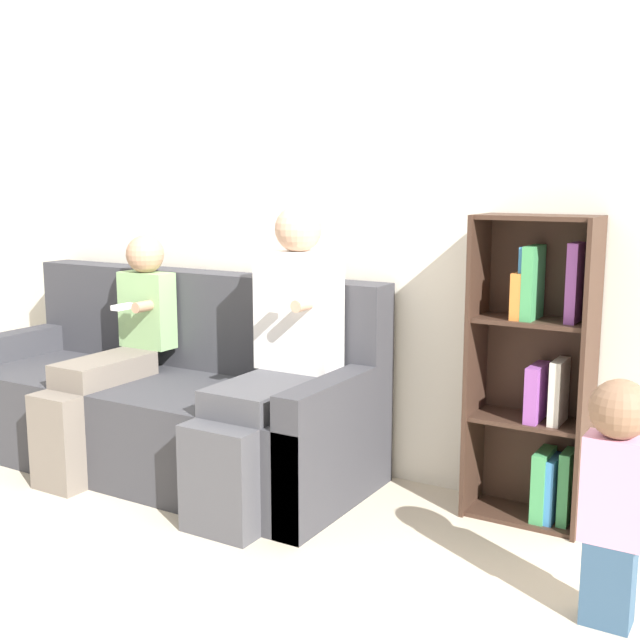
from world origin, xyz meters
name	(u,v)px	position (x,y,z in m)	size (l,w,h in m)	color
ground_plane	(148,514)	(0.00, 0.00, 0.00)	(14.00, 14.00, 0.00)	beige
back_wall	(272,200)	(0.00, 0.93, 1.27)	(10.00, 0.06, 2.55)	silver
couch	(167,403)	(-0.34, 0.51, 0.31)	(2.08, 0.80, 0.92)	#38383D
adult_seated	(274,355)	(0.37, 0.39, 0.65)	(0.37, 0.75, 1.27)	#47474C
child_seated	(112,352)	(-0.53, 0.35, 0.56)	(0.28, 0.76, 1.10)	#70665B
toddler_standing	(615,487)	(1.81, 0.11, 0.45)	(0.19, 0.18, 0.79)	#335170
bookshelf	(538,372)	(1.38, 0.79, 0.61)	(0.47, 0.26, 1.24)	#3D281E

